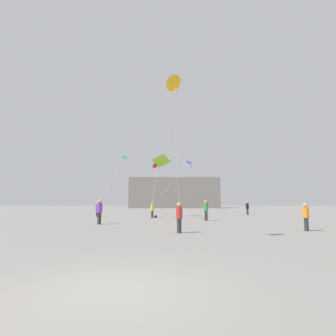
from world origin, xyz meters
TOP-DOWN VIEW (x-y plane):
  - ground_plane at (0.00, 0.00)m, footprint 300.00×300.00m
  - person_in_yellow at (-1.80, 23.56)m, footprint 0.35×0.35m
  - person_in_orange at (8.29, 10.65)m, footprint 0.34×0.34m
  - person_in_green at (3.47, 19.32)m, footprint 0.39×0.39m
  - person_in_red at (1.17, 9.29)m, footprint 0.34×0.34m
  - person_in_black at (9.93, 30.98)m, footprint 0.38×0.38m
  - person_in_purple at (-4.74, 14.67)m, footprint 0.40×0.40m
  - person_in_blue at (-8.25, 25.26)m, footprint 0.36×0.36m
  - kite_lime_delta at (-0.75, 22.08)m, footprint 1.91×2.21m
  - kite_cobalt_diamond at (2.26, 29.05)m, footprint 4.65×6.11m
  - kite_crimson_diamond at (-1.65, 25.97)m, footprint 1.33×3.22m
  - kite_amber_diamond at (0.97, 6.13)m, footprint 0.91×3.65m
  - kite_emerald_diamond at (-6.80, 32.07)m, footprint 2.18×7.59m
  - building_left_hall at (-1.00, 78.44)m, footprint 27.82×10.04m
  - handbag_beside_flyer at (-1.45, 23.66)m, footprint 0.29×0.34m

SIDE VIEW (x-z plane):
  - ground_plane at x=0.00m, z-range 0.00..0.00m
  - handbag_beside_flyer at x=-1.45m, z-range 0.00..0.24m
  - person_in_orange at x=8.29m, z-range 0.08..1.64m
  - person_in_red at x=1.17m, z-range 0.08..1.66m
  - person_in_yellow at x=-1.80m, z-range 0.08..1.68m
  - person_in_blue at x=-8.25m, z-range 0.08..1.73m
  - person_in_black at x=9.93m, z-range 0.08..1.83m
  - person_in_green at x=3.47m, z-range 0.09..1.88m
  - person_in_purple at x=-4.74m, z-range 0.09..1.90m
  - building_left_hall at x=-1.00m, z-range 0.00..9.18m
  - kite_lime_delta at x=-0.75m, z-range 3.31..8.33m
  - kite_crimson_diamond at x=-1.65m, z-range 3.44..8.92m
  - kite_cobalt_diamond at x=2.26m, z-range 3.78..9.54m
  - kite_amber_diamond at x=0.97m, z-range 3.78..9.58m
  - kite_emerald_diamond at x=-6.80m, z-range 4.46..11.57m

